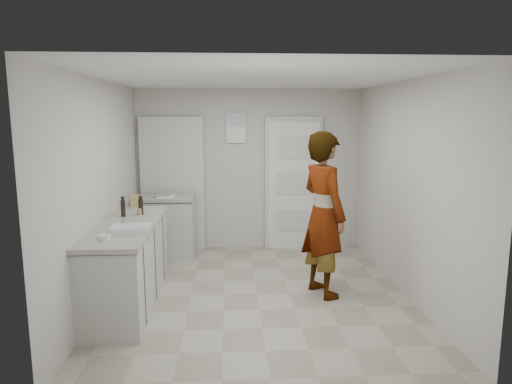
{
  "coord_description": "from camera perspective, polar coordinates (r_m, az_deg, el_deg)",
  "views": [
    {
      "loc": [
        -0.31,
        -5.13,
        2.09
      ],
      "look_at": [
        0.01,
        0.4,
        1.16
      ],
      "focal_mm": 32.0,
      "sensor_mm": 36.0,
      "label": 1
    }
  ],
  "objects": [
    {
      "name": "side_counter",
      "position": [
        6.95,
        -11.07,
        -4.52
      ],
      "size": [
        0.84,
        0.61,
        0.93
      ],
      "color": "beige",
      "rests_on": "ground"
    },
    {
      "name": "cake_mix_box",
      "position": [
        6.05,
        -14.97,
        -1.09
      ],
      "size": [
        0.11,
        0.07,
        0.17
      ],
      "primitive_type": "cube",
      "rotation": [
        0.0,
        0.0,
        0.27
      ],
      "color": "olive",
      "rests_on": "main_counter"
    },
    {
      "name": "baking_dish",
      "position": [
        4.8,
        -15.35,
        -4.52
      ],
      "size": [
        0.39,
        0.29,
        0.07
      ],
      "rotation": [
        0.0,
        0.0,
        0.05
      ],
      "color": "silver",
      "rests_on": "main_counter"
    },
    {
      "name": "oil_cruet_b",
      "position": [
        5.55,
        -16.29,
        -1.78
      ],
      "size": [
        0.05,
        0.05,
        0.24
      ],
      "color": "black",
      "rests_on": "main_counter"
    },
    {
      "name": "ground",
      "position": [
        5.55,
        0.1,
        -12.63
      ],
      "size": [
        4.0,
        4.0,
        0.0
      ],
      "primitive_type": "plane",
      "color": "gray",
      "rests_on": "ground"
    },
    {
      "name": "egg_bowl",
      "position": [
        4.6,
        -18.42,
        -5.38
      ],
      "size": [
        0.12,
        0.12,
        0.04
      ],
      "color": "silver",
      "rests_on": "main_counter"
    },
    {
      "name": "person",
      "position": [
        5.35,
        8.43,
        -2.79
      ],
      "size": [
        0.7,
        0.83,
        1.92
      ],
      "primitive_type": "imported",
      "rotation": [
        0.0,
        0.0,
        1.96
      ],
      "color": "silver",
      "rests_on": "ground"
    },
    {
      "name": "room_shell",
      "position": [
        7.16,
        -2.24,
        0.94
      ],
      "size": [
        4.0,
        4.0,
        4.0
      ],
      "color": "beige",
      "rests_on": "ground"
    },
    {
      "name": "papers",
      "position": [
        6.78,
        -11.18,
        -0.53
      ],
      "size": [
        0.25,
        0.32,
        0.01
      ],
      "primitive_type": "cube",
      "rotation": [
        0.0,
        0.0,
        0.03
      ],
      "color": "white",
      "rests_on": "side_counter"
    },
    {
      "name": "main_counter",
      "position": [
        5.33,
        -15.73,
        -9.06
      ],
      "size": [
        0.64,
        1.96,
        0.93
      ],
      "color": "beige",
      "rests_on": "ground"
    },
    {
      "name": "spice_jar",
      "position": [
        5.59,
        -14.37,
        -2.41
      ],
      "size": [
        0.05,
        0.05,
        0.08
      ],
      "primitive_type": "cylinder",
      "color": "#A2835C",
      "rests_on": "main_counter"
    },
    {
      "name": "oil_cruet_a",
      "position": [
        5.61,
        -14.21,
        -1.64
      ],
      "size": [
        0.06,
        0.06,
        0.23
      ],
      "color": "black",
      "rests_on": "main_counter"
    }
  ]
}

